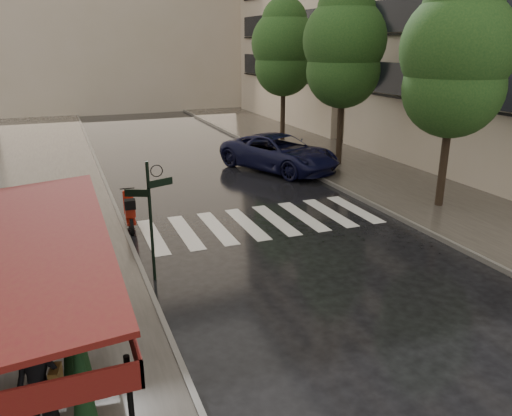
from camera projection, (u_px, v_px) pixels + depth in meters
ground at (239, 330)px, 10.55m from camera, size 120.00×120.00×0.00m
sidewalk_near at (27, 196)px, 19.53m from camera, size 6.00×60.00×0.12m
sidewalk_far at (351, 164)px, 24.71m from camera, size 5.50×60.00×0.12m
curb_near at (107, 188)px, 20.60m from camera, size 0.12×60.00×0.16m
curb_far at (300, 169)px, 23.72m from camera, size 0.12×60.00×0.16m
crosswalk at (261, 222)px, 16.88m from camera, size 7.85×3.20×0.01m
signpost at (150, 212)px, 12.20m from camera, size 1.17×0.29×3.10m
tree_near at (456, 57)px, 16.65m from camera, size 3.80×3.80×7.99m
tree_mid at (344, 47)px, 22.70m from camera, size 3.80×3.80×8.34m
tree_far at (284, 48)px, 28.98m from camera, size 3.80×3.80×8.16m
pedestrian_with_umbrella at (32, 342)px, 7.01m from camera, size 1.21×1.23×2.49m
scooter at (130, 212)px, 16.17m from camera, size 0.51×1.80×1.18m
parked_car at (280, 153)px, 23.54m from camera, size 4.98×6.59×1.66m
parasol_front at (81, 379)px, 6.99m from camera, size 0.39×0.39×2.18m
parasol_back at (71, 317)px, 8.26m from camera, size 0.46×0.46×2.48m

